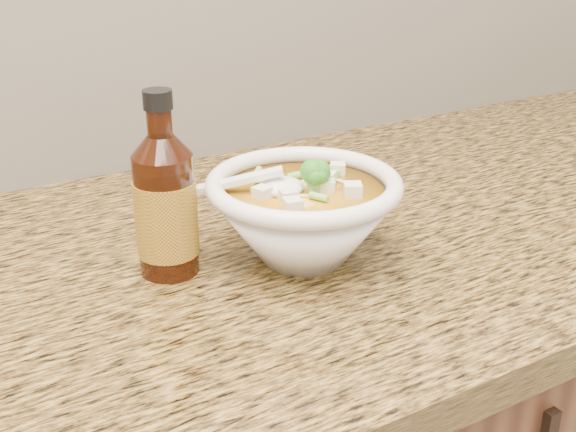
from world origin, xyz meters
TOP-DOWN VIEW (x-y plane):
  - soup_bowl at (0.38, 1.61)m, footprint 0.24×0.22m
  - hot_sauce_bottle at (0.23, 1.66)m, footprint 0.09×0.09m

SIDE VIEW (x-z plane):
  - soup_bowl at x=0.38m, z-range 0.89..1.01m
  - hot_sauce_bottle at x=0.23m, z-range 0.88..1.08m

